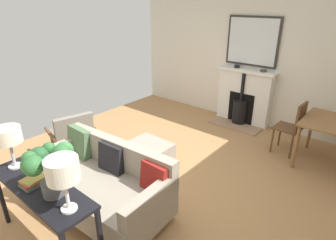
{
  "coord_description": "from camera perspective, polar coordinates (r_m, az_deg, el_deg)",
  "views": [
    {
      "loc": [
        2.52,
        2.34,
        2.4
      ],
      "look_at": [
        -0.53,
        -0.19,
        0.69
      ],
      "focal_mm": 29.6,
      "sensor_mm": 36.0,
      "label": 1
    }
  ],
  "objects": [
    {
      "name": "mirror_over_mantel",
      "position": [
        5.82,
        16.98,
        15.22
      ],
      "size": [
        0.04,
        1.05,
        0.94
      ],
      "color": "#2D2823"
    },
    {
      "name": "armchair_accent",
      "position": [
        4.76,
        -19.17,
        -2.23
      ],
      "size": [
        0.79,
        0.72,
        0.78
      ],
      "color": "brown",
      "rests_on": "ground"
    },
    {
      "name": "dining_table",
      "position": [
        4.83,
        30.88,
        -1.44
      ],
      "size": [
        0.92,
        0.84,
        0.74
      ],
      "color": "olive",
      "rests_on": "ground"
    },
    {
      "name": "wall_left",
      "position": [
        5.97,
        16.39,
        12.5
      ],
      "size": [
        0.12,
        5.3,
        2.73
      ],
      "primitive_type": "cube",
      "color": "silver",
      "rests_on": "ground"
    },
    {
      "name": "table_lamp_near_end",
      "position": [
        3.31,
        -30.11,
        -2.96
      ],
      "size": [
        0.27,
        0.27,
        0.47
      ],
      "color": "#B2B2B7",
      "rests_on": "console_table"
    },
    {
      "name": "dining_chair_near_fireplace",
      "position": [
        4.95,
        24.47,
        -0.87
      ],
      "size": [
        0.42,
        0.42,
        0.92
      ],
      "color": "brown",
      "rests_on": "ground"
    },
    {
      "name": "ottoman",
      "position": [
        4.33,
        -4.15,
        -6.73
      ],
      "size": [
        0.59,
        0.66,
        0.37
      ],
      "color": "#B2B2B7",
      "rests_on": "ground"
    },
    {
      "name": "potted_plant",
      "position": [
        2.68,
        -23.62,
        -8.1
      ],
      "size": [
        0.49,
        0.51,
        0.53
      ],
      "color": "#4C4C51",
      "rests_on": "console_table"
    },
    {
      "name": "mantel_bowl_near",
      "position": [
        5.91,
        14.04,
        10.7
      ],
      "size": [
        0.11,
        0.11,
        0.06
      ],
      "color": "black",
      "rests_on": "fireplace"
    },
    {
      "name": "table_lamp_far_end",
      "position": [
        2.43,
        -20.88,
        -9.83
      ],
      "size": [
        0.27,
        0.27,
        0.5
      ],
      "color": "white",
      "rests_on": "console_table"
    },
    {
      "name": "mantel_bowl_far",
      "position": [
        5.7,
        19.03,
        9.57
      ],
      "size": [
        0.13,
        0.13,
        0.04
      ],
      "color": "#47382D",
      "rests_on": "fireplace"
    },
    {
      "name": "console_table",
      "position": [
        3.09,
        -24.65,
        -13.57
      ],
      "size": [
        0.41,
        1.39,
        0.74
      ],
      "color": "black",
      "rests_on": "ground"
    },
    {
      "name": "fireplace",
      "position": [
        5.97,
        15.23,
        4.1
      ],
      "size": [
        0.64,
        1.19,
        1.14
      ],
      "color": "#9E7A5B",
      "rests_on": "ground"
    },
    {
      "name": "book_stack",
      "position": [
        3.08,
        -25.6,
        -11.07
      ],
      "size": [
        0.29,
        0.21,
        0.07
      ],
      "color": "#4C7056",
      "rests_on": "console_table"
    },
    {
      "name": "sofa",
      "position": [
        3.54,
        -13.38,
        -12.54
      ],
      "size": [
        0.98,
        1.79,
        0.83
      ],
      "color": "#B2B2B7",
      "rests_on": "ground"
    },
    {
      "name": "ground_plane",
      "position": [
        4.19,
        -2.68,
        -11.59
      ],
      "size": [
        5.75,
        5.3,
        0.01
      ],
      "primitive_type": "cube",
      "color": "#A87A4C"
    }
  ]
}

